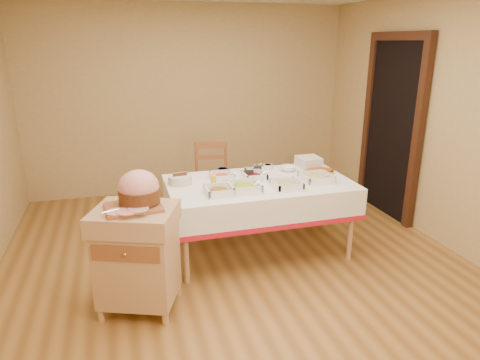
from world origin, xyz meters
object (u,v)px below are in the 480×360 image
bread_basket (180,180)px  brass_platter (319,172)px  preserve_jar_left (249,173)px  preserve_jar_right (258,169)px  dining_chair (212,180)px  mustard_bottle (213,182)px  dining_table (259,197)px  plate_stack (308,162)px  ham_on_board (138,192)px  butcher_cart (137,253)px

bread_basket → brass_platter: (1.46, -0.06, -0.02)m
preserve_jar_left → preserve_jar_right: 0.19m
dining_chair → mustard_bottle: (-0.23, -1.13, 0.35)m
brass_platter → dining_chair: bearing=135.2°
dining_table → plate_stack: bearing=26.1°
ham_on_board → bread_basket: (0.43, 0.81, -0.19)m
ham_on_board → mustard_bottle: (0.71, 0.56, -0.16)m
butcher_cart → dining_chair: (0.99, 1.72, -0.01)m
preserve_jar_right → bread_basket: 0.84m
dining_chair → mustard_bottle: bearing=-101.5°
preserve_jar_left → plate_stack: bearing=15.1°
dining_chair → plate_stack: bearing=-36.3°
preserve_jar_right → plate_stack: (0.62, 0.08, 0.00)m
ham_on_board → plate_stack: 2.14m
ham_on_board → preserve_jar_right: bearing=35.9°
dining_table → plate_stack: 0.80m
dining_table → bread_basket: bread_basket is taller
mustard_bottle → bread_basket: (-0.28, 0.24, -0.03)m
butcher_cart → ham_on_board: 0.50m
preserve_jar_right → ham_on_board: bearing=-144.1°
dining_chair → plate_stack: size_ratio=3.90×
mustard_bottle → bread_basket: 0.37m
butcher_cart → brass_platter: bearing=21.8°
preserve_jar_left → brass_platter: bearing=-3.7°
brass_platter → bread_basket: bearing=177.5°
dining_chair → butcher_cart: bearing=-119.8°
ham_on_board → bread_basket: ham_on_board is taller
butcher_cart → bread_basket: 1.02m
plate_stack → ham_on_board: bearing=-152.2°
ham_on_board → preserve_jar_left: ham_on_board is taller
dining_chair → preserve_jar_right: (0.33, -0.77, 0.33)m
butcher_cart → preserve_jar_right: (1.31, 0.95, 0.32)m
preserve_jar_right → butcher_cart: bearing=-144.0°
butcher_cart → brass_platter: 2.11m
butcher_cart → preserve_jar_right: size_ratio=7.11×
brass_platter → butcher_cart: bearing=-158.2°
mustard_bottle → dining_table: bearing=11.0°
preserve_jar_left → brass_platter: (0.76, -0.05, -0.04)m
preserve_jar_left → brass_platter: preserve_jar_left is taller
mustard_bottle → plate_stack: size_ratio=0.70×
butcher_cart → preserve_jar_right: bearing=36.0°
dining_chair → preserve_jar_left: bearing=-77.9°
ham_on_board → preserve_jar_right: size_ratio=3.60×
butcher_cart → ham_on_board: (0.04, 0.04, 0.50)m
brass_platter → ham_on_board: bearing=-158.6°
ham_on_board → dining_chair: bearing=60.9°
dining_table → mustard_bottle: bearing=-169.0°
preserve_jar_right → mustard_bottle: bearing=-147.3°
dining_table → brass_platter: 0.72m
preserve_jar_right → mustard_bottle: (-0.56, -0.36, 0.02)m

